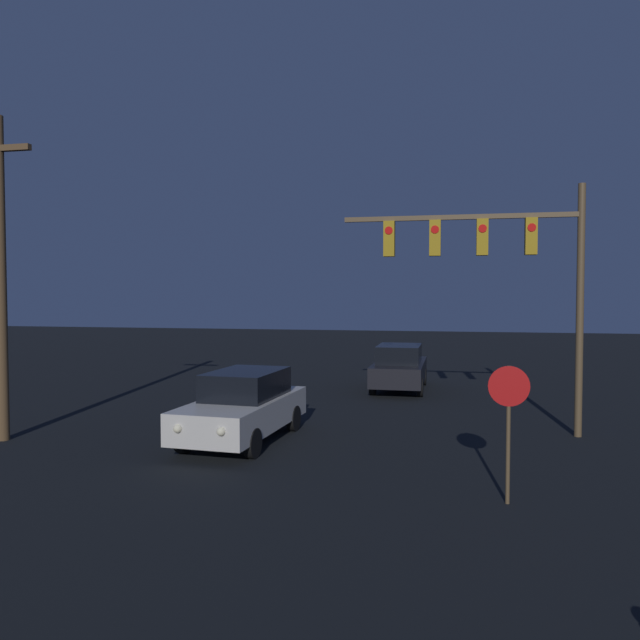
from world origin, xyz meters
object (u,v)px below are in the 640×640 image
at_px(utility_pole, 0,273).
at_px(car_far, 400,367).
at_px(stop_sign, 509,408).
at_px(car_near, 244,406).
at_px(traffic_signal_mast, 500,260).

bearing_deg(utility_pole, car_far, 48.59).
height_order(stop_sign, utility_pole, utility_pole).
bearing_deg(car_far, car_near, -109.21).
relative_size(car_near, car_far, 1.02).
relative_size(car_near, stop_sign, 2.01).
xyz_separation_m(car_near, stop_sign, (5.74, -3.33, 0.76)).
bearing_deg(car_far, utility_pole, -131.58).
distance_m(car_near, stop_sign, 6.68).
bearing_deg(stop_sign, traffic_signal_mast, 87.69).
relative_size(car_far, utility_pole, 0.60).
bearing_deg(car_far, traffic_signal_mast, -65.26).
distance_m(car_near, utility_pole, 6.54).
height_order(traffic_signal_mast, stop_sign, traffic_signal_mast).
height_order(car_near, car_far, same).
relative_size(car_near, utility_pole, 0.61).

